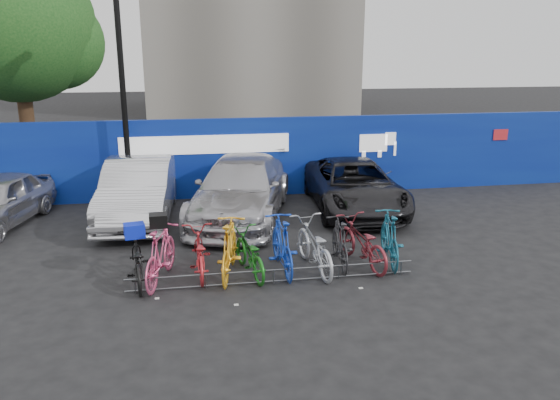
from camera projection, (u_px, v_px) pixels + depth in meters
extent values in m
plane|color=black|center=(269.00, 271.00, 11.14)|extent=(100.00, 100.00, 0.00)
cube|color=navy|center=(239.00, 158.00, 16.52)|extent=(22.00, 0.15, 2.40)
cube|color=white|center=(206.00, 145.00, 16.14)|extent=(5.00, 0.02, 0.55)
cube|color=white|center=(373.00, 143.00, 17.01)|extent=(1.20, 0.02, 0.90)
cube|color=red|center=(501.00, 135.00, 17.67)|extent=(0.50, 0.02, 0.35)
cylinder|color=#382314|center=(27.00, 120.00, 18.96)|extent=(0.50, 0.50, 4.00)
sphere|color=#154517|center=(15.00, 23.00, 18.11)|extent=(5.20, 5.20, 5.20)
sphere|color=#154517|center=(57.00, 42.00, 18.75)|extent=(3.20, 3.20, 3.20)
cylinder|color=black|center=(124.00, 101.00, 14.94)|extent=(0.16, 0.16, 6.00)
cylinder|color=#595B60|center=(274.00, 270.00, 10.50)|extent=(5.60, 0.03, 0.03)
cylinder|color=#595B60|center=(274.00, 281.00, 10.56)|extent=(5.60, 0.03, 0.03)
cylinder|color=#595B60|center=(135.00, 286.00, 10.11)|extent=(0.03, 0.03, 0.28)
cylinder|color=#595B60|center=(206.00, 281.00, 10.32)|extent=(0.03, 0.03, 0.28)
cylinder|color=#595B60|center=(274.00, 277.00, 10.53)|extent=(0.03, 0.03, 0.28)
cylinder|color=#595B60|center=(339.00, 272.00, 10.74)|extent=(0.03, 0.03, 0.28)
cylinder|color=#595B60|center=(401.00, 268.00, 10.96)|extent=(0.03, 0.03, 0.28)
imported|color=silver|center=(139.00, 190.00, 14.37)|extent=(1.92, 4.89, 1.58)
imported|color=#B4B3B9|center=(241.00, 189.00, 14.52)|extent=(3.62, 5.82, 1.57)
imported|color=black|center=(354.00, 186.00, 15.25)|extent=(2.64, 5.12, 1.38)
imported|color=black|center=(137.00, 260.00, 10.46)|extent=(0.84, 1.85, 0.94)
imported|color=#E24B7F|center=(160.00, 254.00, 10.51)|extent=(0.98, 1.95, 1.13)
imported|color=red|center=(199.00, 253.00, 10.88)|extent=(0.66, 1.77, 0.92)
imported|color=#F7A81E|center=(229.00, 249.00, 10.77)|extent=(0.94, 2.01, 1.17)
imported|color=#176718|center=(249.00, 253.00, 10.87)|extent=(0.94, 1.81, 0.91)
imported|color=#163EC1|center=(282.00, 245.00, 11.00)|extent=(0.60, 1.94, 1.16)
imported|color=#B0B3B9|center=(314.00, 246.00, 11.08)|extent=(0.93, 2.07, 1.05)
imported|color=#2A2A2D|center=(340.00, 242.00, 11.33)|extent=(0.64, 1.74, 1.02)
imported|color=maroon|center=(362.00, 243.00, 11.33)|extent=(1.08, 2.01, 1.00)
imported|color=#165A73|center=(390.00, 238.00, 11.46)|extent=(0.84, 1.92, 1.12)
cube|color=#0D20CE|center=(134.00, 231.00, 10.30)|extent=(0.42, 0.35, 0.27)
cube|color=black|center=(158.00, 220.00, 10.33)|extent=(0.35, 0.32, 0.25)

